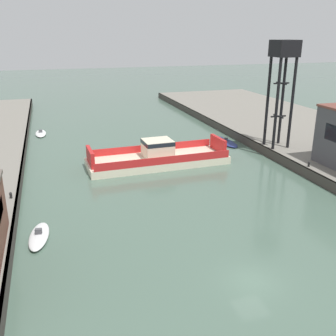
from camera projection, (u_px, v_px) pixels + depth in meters
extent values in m
plane|color=#4C6656|center=(252.00, 282.00, 30.11)|extent=(400.00, 400.00, 0.00)
cube|color=#423D38|center=(18.00, 202.00, 42.76)|extent=(0.30, 140.00, 1.40)
cube|color=#423D38|center=(299.00, 169.00, 53.02)|extent=(0.30, 140.00, 1.40)
cube|color=beige|center=(158.00, 161.00, 56.85)|extent=(20.84, 7.44, 1.10)
cube|color=red|center=(151.00, 148.00, 59.44)|extent=(19.80, 0.78, 1.10)
cube|color=red|center=(165.00, 160.00, 53.52)|extent=(19.80, 0.78, 1.10)
cube|color=beige|center=(158.00, 149.00, 56.22)|extent=(4.25, 3.85, 2.66)
cube|color=black|center=(158.00, 142.00, 55.90)|extent=(4.29, 3.89, 0.60)
cube|color=red|center=(218.00, 144.00, 59.35)|extent=(0.66, 4.75, 2.20)
cube|color=red|center=(90.00, 157.00, 53.25)|extent=(0.66, 4.75, 2.20)
ellipsoid|color=white|center=(39.00, 236.00, 36.33)|extent=(2.44, 5.71, 0.55)
cube|color=#4C4C51|center=(38.00, 231.00, 36.15)|extent=(0.66, 0.47, 0.50)
ellipsoid|color=navy|center=(225.00, 142.00, 68.31)|extent=(2.78, 8.15, 0.40)
cube|color=#4C4C51|center=(225.00, 139.00, 68.16)|extent=(0.90, 0.43, 0.50)
ellipsoid|color=white|center=(41.00, 133.00, 73.85)|extent=(2.00, 6.11, 0.41)
cube|color=#4C4C51|center=(40.00, 131.00, 73.70)|extent=(0.68, 0.41, 0.50)
cylinder|color=black|center=(267.00, 102.00, 59.88)|extent=(0.44, 0.44, 13.69)
cylinder|color=black|center=(282.00, 101.00, 60.62)|extent=(0.44, 0.44, 13.69)
cylinder|color=black|center=(277.00, 105.00, 57.51)|extent=(0.44, 0.44, 13.69)
cylinder|color=black|center=(292.00, 104.00, 58.25)|extent=(0.44, 0.44, 13.69)
cube|color=black|center=(278.00, 116.00, 59.75)|extent=(2.63, 0.20, 0.20)
cube|color=black|center=(278.00, 116.00, 59.75)|extent=(0.20, 2.63, 0.20)
cube|color=black|center=(281.00, 83.00, 58.07)|extent=(2.63, 0.20, 0.20)
cube|color=black|center=(281.00, 83.00, 58.07)|extent=(0.20, 2.63, 0.20)
cube|color=black|center=(285.00, 48.00, 56.39)|extent=(3.42, 3.42, 2.41)
cylinder|color=black|center=(4.00, 234.00, 33.96)|extent=(0.28, 0.28, 0.55)
sphere|color=black|center=(3.00, 231.00, 33.87)|extent=(0.32, 0.32, 0.32)
cylinder|color=black|center=(11.00, 196.00, 41.83)|extent=(0.28, 0.28, 0.55)
sphere|color=black|center=(11.00, 194.00, 41.74)|extent=(0.32, 0.32, 0.32)
cylinder|color=black|center=(309.00, 165.00, 51.75)|extent=(0.28, 0.28, 0.55)
sphere|color=black|center=(309.00, 163.00, 51.66)|extent=(0.32, 0.32, 0.32)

